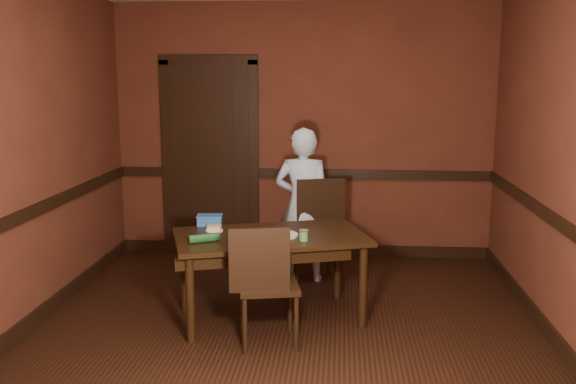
% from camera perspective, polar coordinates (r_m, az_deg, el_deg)
% --- Properties ---
extents(floor, '(4.00, 4.50, 0.01)m').
position_cam_1_polar(floor, '(4.98, -0.34, -12.73)').
color(floor, black).
rests_on(floor, ground).
extents(wall_back, '(4.00, 0.02, 2.70)m').
position_cam_1_polar(wall_back, '(6.84, 1.33, 5.38)').
color(wall_back, '#552819').
rests_on(wall_back, ground).
extents(wall_front, '(4.00, 0.02, 2.70)m').
position_cam_1_polar(wall_front, '(2.42, -5.14, -4.27)').
color(wall_front, '#552819').
rests_on(wall_front, ground).
extents(wall_left, '(0.02, 4.50, 2.70)m').
position_cam_1_polar(wall_left, '(5.19, -22.97, 2.89)').
color(wall_left, '#552819').
rests_on(wall_left, ground).
extents(wall_right, '(0.02, 4.50, 2.70)m').
position_cam_1_polar(wall_right, '(4.86, 23.85, 2.36)').
color(wall_right, '#552819').
rests_on(wall_right, ground).
extents(dado_back, '(4.00, 0.03, 0.10)m').
position_cam_1_polar(dado_back, '(6.88, 1.31, 1.64)').
color(dado_back, black).
rests_on(dado_back, ground).
extents(dado_left, '(0.03, 4.50, 0.10)m').
position_cam_1_polar(dado_left, '(5.25, -22.48, -1.98)').
color(dado_left, black).
rests_on(dado_left, ground).
extents(dado_right, '(0.03, 4.50, 0.10)m').
position_cam_1_polar(dado_right, '(4.93, 23.29, -2.81)').
color(dado_right, black).
rests_on(dado_right, ground).
extents(baseboard_back, '(4.00, 0.03, 0.12)m').
position_cam_1_polar(baseboard_back, '(7.06, 1.28, -5.11)').
color(baseboard_back, black).
rests_on(baseboard_back, ground).
extents(baseboard_left, '(0.03, 4.50, 0.12)m').
position_cam_1_polar(baseboard_left, '(5.49, -21.85, -10.58)').
color(baseboard_left, black).
rests_on(baseboard_left, ground).
extents(baseboard_right, '(0.03, 4.50, 0.12)m').
position_cam_1_polar(baseboard_right, '(5.18, 22.61, -11.89)').
color(baseboard_right, black).
rests_on(baseboard_right, ground).
extents(door, '(1.05, 0.07, 2.20)m').
position_cam_1_polar(door, '(6.97, -6.95, 3.26)').
color(door, black).
rests_on(door, ground).
extents(dining_table, '(1.68, 1.25, 0.70)m').
position_cam_1_polar(dining_table, '(5.21, -1.57, -7.54)').
color(dining_table, black).
rests_on(dining_table, floor).
extents(chair_far, '(0.57, 0.57, 1.00)m').
position_cam_1_polar(chair_far, '(5.87, 2.31, -3.94)').
color(chair_far, black).
rests_on(chair_far, floor).
extents(chair_near, '(0.50, 0.50, 0.91)m').
position_cam_1_polar(chair_near, '(4.72, -1.77, -8.08)').
color(chair_near, black).
rests_on(chair_near, floor).
extents(person, '(0.56, 0.39, 1.47)m').
position_cam_1_polar(person, '(6.09, 1.32, -1.13)').
color(person, silver).
rests_on(person, floor).
extents(sandwich_plate, '(0.27, 0.27, 0.07)m').
position_cam_1_polar(sandwich_plate, '(5.06, -0.61, -3.73)').
color(sandwich_plate, white).
rests_on(sandwich_plate, dining_table).
extents(sauce_jar, '(0.07, 0.07, 0.08)m').
position_cam_1_polar(sauce_jar, '(4.92, 1.40, -3.86)').
color(sauce_jar, '#4F923C').
rests_on(sauce_jar, dining_table).
extents(cheese_saucer, '(0.14, 0.14, 0.04)m').
position_cam_1_polar(cheese_saucer, '(5.25, -6.58, -3.27)').
color(cheese_saucer, white).
rests_on(cheese_saucer, dining_table).
extents(food_tub, '(0.23, 0.17, 0.09)m').
position_cam_1_polar(food_tub, '(5.44, -6.97, -2.49)').
color(food_tub, '#326DBC').
rests_on(food_tub, dining_table).
extents(wrapped_veg, '(0.24, 0.16, 0.07)m').
position_cam_1_polar(wrapped_veg, '(4.91, -7.50, -4.09)').
color(wrapped_veg, '#194E1F').
rests_on(wrapped_veg, dining_table).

